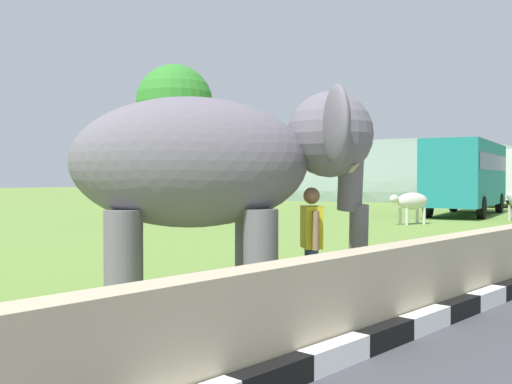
% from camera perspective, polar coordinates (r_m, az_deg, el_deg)
% --- Properties ---
extents(barrier_parapet, '(28.00, 0.36, 1.00)m').
position_cam_1_polar(barrier_parapet, '(6.73, 10.42, -9.67)').
color(barrier_parapet, tan).
rests_on(barrier_parapet, ground_plane).
extents(elephant, '(3.92, 3.70, 2.95)m').
position_cam_1_polar(elephant, '(7.84, -3.57, 2.45)').
color(elephant, slate).
rests_on(elephant, ground_plane).
extents(person_handler, '(0.46, 0.53, 1.66)m').
position_cam_1_polar(person_handler, '(8.27, 5.32, -4.61)').
color(person_handler, navy).
rests_on(person_handler, ground_plane).
extents(bus_teal, '(9.05, 4.42, 3.50)m').
position_cam_1_polar(bus_teal, '(30.70, 19.43, 1.81)').
color(bus_teal, teal).
rests_on(bus_teal, ground_plane).
extents(cow_far, '(1.92, 1.02, 1.23)m').
position_cam_1_polar(cow_far, '(23.73, 14.61, -0.92)').
color(cow_far, beige).
rests_on(cow_far, ground_plane).
extents(tree_distant, '(3.07, 3.07, 6.33)m').
position_cam_1_polar(tree_distant, '(24.39, -7.78, 8.30)').
color(tree_distant, brown).
rests_on(tree_distant, ground_plane).
extents(hill_east, '(45.27, 36.22, 11.85)m').
position_cam_1_polar(hill_east, '(66.35, 14.84, -0.26)').
color(hill_east, slate).
rests_on(hill_east, ground_plane).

